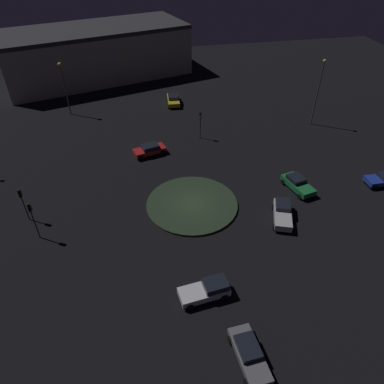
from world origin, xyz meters
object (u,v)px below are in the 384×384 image
car_green (298,184)px  car_grey (249,353)px  car_yellow (173,100)px  streetlamp_northwest (319,86)px  car_white (207,290)px  store_building (97,53)px  traffic_light_south_near (22,199)px  car_silver (283,213)px  traffic_light_south (32,214)px  streetlamp_southwest (63,80)px  car_blue (383,179)px  traffic_light_west (200,120)px  car_red (150,149)px

car_green → car_grey: size_ratio=1.02×
car_yellow → streetlamp_northwest: 23.43m
car_white → store_building: (-55.04, -8.72, 3.84)m
car_green → traffic_light_south_near: (-0.72, -30.12, 2.09)m
car_silver → car_white: (7.88, -10.12, -0.00)m
traffic_light_south → streetlamp_southwest: 28.51m
traffic_light_south → car_silver: bearing=-12.0°
car_silver → car_green: bearing=160.4°
car_white → car_green: bearing=-144.9°
traffic_light_south_near → car_blue: bearing=0.9°
car_white → streetlamp_southwest: size_ratio=0.53×
traffic_light_west → car_red: bearing=-52.5°
car_silver → traffic_light_west: size_ratio=1.18×
car_grey → car_red: 29.70m
car_green → car_grey: (18.27, -12.21, -0.08)m
car_silver → car_red: size_ratio=1.05×
car_grey → car_blue: car_blue is taller
car_grey → car_yellow: car_yellow is taller
car_silver → traffic_light_south_near: bearing=-80.7°
car_silver → car_red: car_silver is taller
car_silver → car_yellow: 31.85m
car_green → car_red: size_ratio=1.02×
car_green → streetlamp_southwest: streetlamp_southwest is taller
traffic_light_south_near → streetlamp_southwest: bearing=87.5°
car_blue → car_white: 26.79m
car_blue → streetlamp_northwest: (-16.19, -1.19, 5.34)m
car_white → car_silver: bearing=-148.7°
car_blue → car_white: size_ratio=0.89×
traffic_light_west → streetlamp_southwest: (-11.90, -18.87, 2.83)m
car_blue → traffic_light_west: bearing=-37.7°
traffic_light_south_near → streetlamp_northwest: (-14.27, 39.35, 3.22)m
car_silver → traffic_light_west: bearing=-145.3°
car_green → car_white: size_ratio=1.06×
car_green → car_yellow: (-26.65, -10.40, 0.03)m
car_silver → traffic_light_south_near: traffic_light_south_near is taller
car_yellow → streetlamp_northwest: streetlamp_northwest is taller
traffic_light_west → streetlamp_northwest: size_ratio=0.41×
car_yellow → car_blue: (27.84, 20.82, -0.06)m
car_red → streetlamp_northwest: bearing=-6.4°
car_red → car_white: car_white is taller
car_grey → streetlamp_southwest: streetlamp_southwest is taller
car_blue → car_silver: bearing=14.4°
car_grey → car_red: (-29.44, -3.92, 0.09)m
car_blue → traffic_light_south: bearing=2.9°
car_yellow → car_green: bearing=-153.7°
car_yellow → car_white: (39.04, -3.52, -0.01)m
car_yellow → streetlamp_northwest: bearing=-115.7°
streetlamp_northwest → store_building: (-27.65, -31.88, -1.45)m
traffic_light_west → streetlamp_southwest: bearing=-106.2°
car_red → car_white: size_ratio=1.04×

